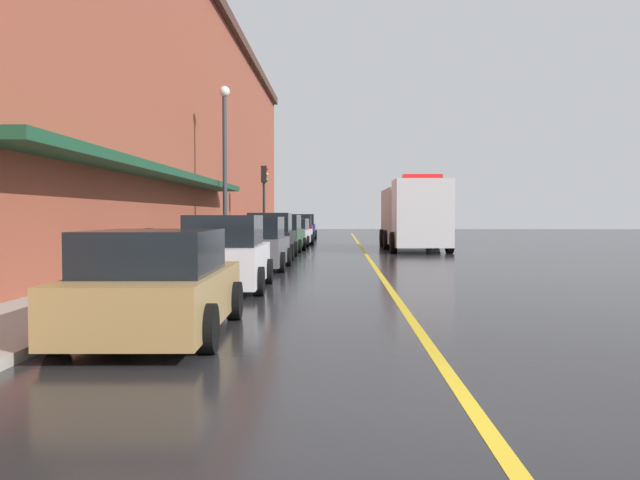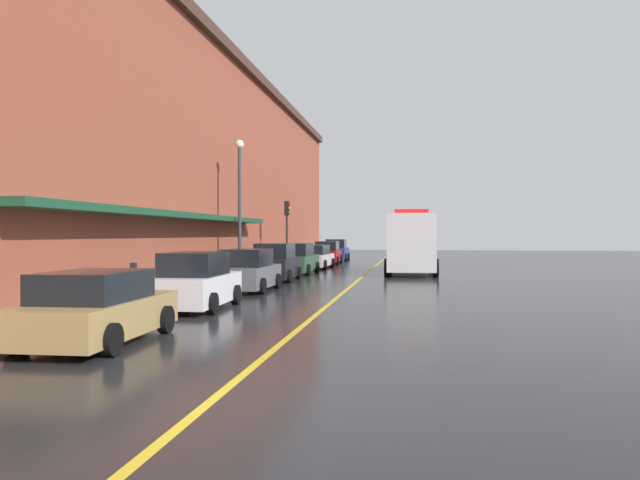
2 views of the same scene
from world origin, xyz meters
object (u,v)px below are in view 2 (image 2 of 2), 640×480
parked_car_4 (296,260)px  parked_car_6 (328,253)px  box_truck (411,244)px  parked_car_1 (196,282)px  parked_car_2 (248,271)px  parked_car_0 (97,309)px  parking_meter_0 (133,277)px  parked_car_5 (315,257)px  parking_meter_1 (285,254)px  parked_car_7 (337,251)px  street_lamp_left (240,193)px  traffic_light_near (287,221)px  parked_car_3 (276,263)px

parked_car_4 → parked_car_6: parked_car_4 is taller
parked_car_4 → box_truck: box_truck is taller
parked_car_1 → parked_car_2: bearing=-2.0°
parked_car_6 → parked_car_1: bearing=178.5°
parked_car_0 → parking_meter_0: 4.88m
parked_car_5 → parking_meter_1: parked_car_5 is taller
parked_car_2 → box_truck: box_truck is taller
parked_car_0 → parked_car_1: 5.89m
parked_car_7 → parking_meter_1: size_ratio=3.58×
parked_car_1 → street_lamp_left: size_ratio=0.61×
parking_meter_1 → parked_car_2: bearing=-83.9°
parked_car_6 → traffic_light_near: traffic_light_near is taller
parked_car_0 → parked_car_3: bearing=-1.5°
parked_car_6 → parked_car_7: bearing=-1.2°
parked_car_5 → box_truck: (6.49, -4.05, 1.00)m
parked_car_5 → parked_car_0: bearing=-177.7°
parking_meter_1 → traffic_light_near: traffic_light_near is taller
parked_car_0 → parked_car_3: (-0.15, 17.18, 0.13)m
parked_car_0 → traffic_light_near: size_ratio=1.03×
parked_car_0 → parked_car_4: size_ratio=1.02×
parked_car_2 → box_truck: size_ratio=0.47×
parked_car_5 → traffic_light_near: (-1.38, -2.46, 2.40)m
parked_car_7 → parking_meter_1: parked_car_7 is taller
parked_car_7 → parking_meter_0: 35.94m
parked_car_2 → box_truck: 14.04m
parked_car_2 → parked_car_1: bearing=-179.9°
parked_car_3 → box_truck: 9.68m
parked_car_4 → parked_car_5: size_ratio=0.90×
traffic_light_near → parked_car_7: bearing=85.0°
parked_car_0 → parking_meter_0: bearing=15.6°
parked_car_2 → parked_car_6: 22.92m
parked_car_1 → box_truck: size_ratio=0.47×
parking_meter_0 → parked_car_5: bearing=86.5°
parked_car_2 → parked_car_5: 16.48m
parked_car_3 → street_lamp_left: 4.03m
traffic_light_near → parking_meter_0: bearing=-90.2°
parked_car_6 → parked_car_5: bearing=178.8°
parked_car_7 → traffic_light_near: 14.99m
parked_car_0 → parked_car_1: parked_car_1 is taller
parked_car_4 → box_truck: (6.60, 1.70, 0.92)m
parking_meter_0 → parked_car_1: bearing=40.8°
parked_car_2 → parked_car_5: (-0.02, 16.48, -0.05)m
box_truck → parked_car_4: bearing=-76.4°
parked_car_5 → parking_meter_0: parked_car_5 is taller
parked_car_4 → parked_car_6: bearing=1.4°
parked_car_4 → parking_meter_0: bearing=177.5°
parked_car_2 → traffic_light_near: (-1.40, 14.02, 2.35)m
box_truck → parked_car_0: bearing=-15.8°
parked_car_1 → parked_car_3: size_ratio=1.03×
parked_car_5 → parked_car_4: bearing=-178.9°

